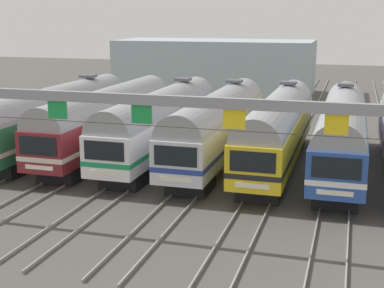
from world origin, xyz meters
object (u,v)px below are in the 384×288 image
(commuter_train_green, at_px, (57,115))
(commuter_train_silver, at_px, (218,124))
(commuter_train_blue, at_px, (342,131))
(commuter_train_maroon, at_px, (108,118))
(commuter_train_yellow, at_px, (278,127))
(commuter_train_white, at_px, (161,121))
(catenary_gantry, at_px, (142,119))

(commuter_train_green, xyz_separation_m, commuter_train_silver, (11.90, 0.00, 0.00))
(commuter_train_green, bearing_deg, commuter_train_blue, 0.00)
(commuter_train_maroon, xyz_separation_m, commuter_train_yellow, (11.90, 0.00, 0.00))
(commuter_train_green, height_order, commuter_train_white, same)
(commuter_train_silver, bearing_deg, commuter_train_green, 180.00)
(commuter_train_green, relative_size, commuter_train_white, 1.00)
(commuter_train_white, height_order, commuter_train_yellow, same)
(commuter_train_maroon, bearing_deg, commuter_train_yellow, 0.02)
(commuter_train_maroon, xyz_separation_m, commuter_train_silver, (7.93, 0.00, 0.00))
(commuter_train_white, bearing_deg, commuter_train_yellow, 0.00)
(commuter_train_yellow, bearing_deg, commuter_train_white, 180.00)
(commuter_train_white, relative_size, commuter_train_silver, 1.00)
(commuter_train_green, height_order, commuter_train_blue, same)
(commuter_train_yellow, bearing_deg, commuter_train_silver, 180.00)
(commuter_train_white, distance_m, catenary_gantry, 14.33)
(commuter_train_green, bearing_deg, commuter_train_silver, 0.00)
(commuter_train_green, xyz_separation_m, commuter_train_yellow, (15.86, 0.00, 0.00))
(commuter_train_maroon, distance_m, catenary_gantry, 15.89)
(commuter_train_white, height_order, commuter_train_blue, same)
(commuter_train_green, distance_m, commuter_train_yellow, 15.86)
(commuter_train_maroon, bearing_deg, commuter_train_white, 0.06)
(commuter_train_green, bearing_deg, commuter_train_yellow, 0.00)
(catenary_gantry, bearing_deg, commuter_train_green, 131.39)
(commuter_train_white, bearing_deg, catenary_gantry, -73.63)
(commuter_train_silver, relative_size, commuter_train_yellow, 1.00)
(catenary_gantry, bearing_deg, commuter_train_yellow, 73.63)
(commuter_train_green, distance_m, commuter_train_blue, 19.83)
(catenary_gantry, bearing_deg, commuter_train_blue, 59.56)
(commuter_train_blue, bearing_deg, commuter_train_green, 180.00)
(commuter_train_white, bearing_deg, commuter_train_maroon, -179.94)
(commuter_train_white, height_order, catenary_gantry, catenary_gantry)
(commuter_train_white, xyz_separation_m, commuter_train_yellow, (7.93, 0.00, 0.00))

